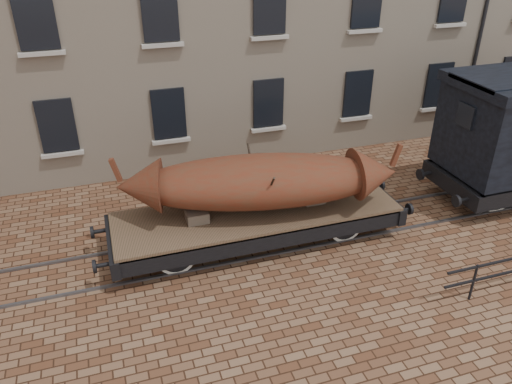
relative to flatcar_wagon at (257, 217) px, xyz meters
name	(u,v)px	position (x,y,z in m)	size (l,w,h in m)	color
ground	(292,235)	(1.04, 0.00, -0.81)	(90.00, 90.00, 0.00)	#512E1C
rail_track	(292,234)	(1.04, 0.00, -0.78)	(30.00, 1.52, 0.06)	#59595E
flatcar_wagon	(257,217)	(0.00, 0.00, 0.00)	(8.63, 2.34, 1.30)	brown
iron_boat	(260,181)	(0.08, 0.00, 1.09)	(7.43, 3.25, 1.75)	#5D1F11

